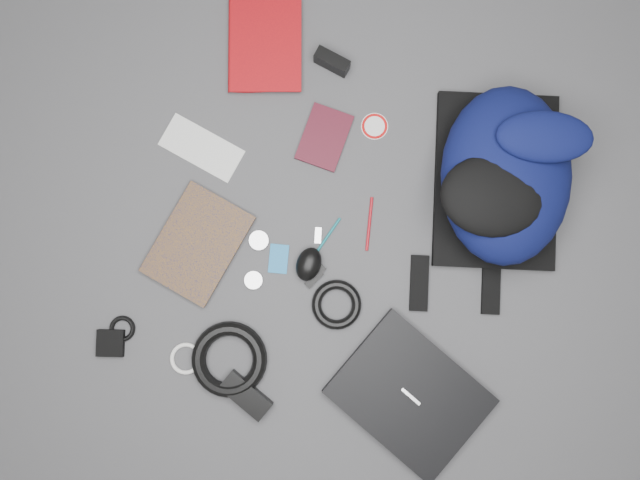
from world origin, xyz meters
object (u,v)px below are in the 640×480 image
at_px(backpack, 506,175).
at_px(compact_camera, 332,62).
at_px(comic_book, 165,225).
at_px(laptop, 410,395).
at_px(dvd_case, 324,137).
at_px(textbook_red, 228,44).
at_px(mouse, 309,264).
at_px(power_brick, 246,395).
at_px(pouch, 111,343).

xyz_separation_m(backpack, compact_camera, (-0.55, 0.14, -0.08)).
bearing_deg(comic_book, laptop, -4.98).
relative_size(comic_book, dvd_case, 1.72).
height_order(textbook_red, mouse, mouse).
xyz_separation_m(dvd_case, compact_camera, (-0.06, 0.20, 0.02)).
bearing_deg(compact_camera, power_brick, -76.17).
xyz_separation_m(textbook_red, power_brick, (0.42, -0.90, 0.00)).
bearing_deg(compact_camera, mouse, -68.37).
relative_size(textbook_red, comic_book, 0.96).
distance_m(comic_book, compact_camera, 0.66).
bearing_deg(pouch, dvd_case, 65.81).
relative_size(compact_camera, power_brick, 0.69).
distance_m(backpack, pouch, 1.17).
distance_m(dvd_case, compact_camera, 0.21).
distance_m(comic_book, pouch, 0.36).
bearing_deg(laptop, comic_book, -173.94).
distance_m(dvd_case, mouse, 0.36).
bearing_deg(textbook_red, laptop, -62.77).
xyz_separation_m(comic_book, pouch, (-0.02, -0.36, -0.00)).
height_order(dvd_case, pouch, pouch).
xyz_separation_m(backpack, dvd_case, (-0.49, -0.06, -0.11)).
height_order(dvd_case, power_brick, power_brick).
bearing_deg(comic_book, pouch, -84.64).
bearing_deg(compact_camera, pouch, -99.80).
bearing_deg(power_brick, laptop, 39.59).
distance_m(compact_camera, power_brick, 0.96).
bearing_deg(backpack, power_brick, -136.94).
relative_size(backpack, comic_book, 1.84).
distance_m(dvd_case, pouch, 0.83).
xyz_separation_m(backpack, mouse, (-0.40, -0.41, -0.09)).
bearing_deg(comic_book, power_brick, -34.27).
distance_m(laptop, pouch, 0.84).
relative_size(laptop, pouch, 5.15).
bearing_deg(comic_book, backpack, 37.22).
relative_size(comic_book, mouse, 3.04).
xyz_separation_m(comic_book, mouse, (0.42, 0.05, 0.01)).
bearing_deg(pouch, compact_camera, 73.63).
xyz_separation_m(laptop, compact_camera, (-0.54, 0.79, 0.01)).
relative_size(compact_camera, mouse, 1.04).
height_order(laptop, dvd_case, laptop).
relative_size(compact_camera, pouch, 1.35).
bearing_deg(mouse, textbook_red, 129.37).
distance_m(backpack, compact_camera, 0.58).
height_order(backpack, pouch, backpack).
xyz_separation_m(mouse, pouch, (-0.43, -0.41, -0.02)).
height_order(backpack, dvd_case, backpack).
bearing_deg(backpack, mouse, -153.36).
bearing_deg(dvd_case, textbook_red, 155.58).
distance_m(textbook_red, comic_book, 0.55).
relative_size(textbook_red, mouse, 2.91).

